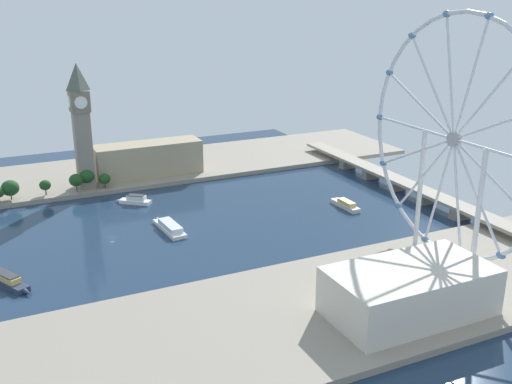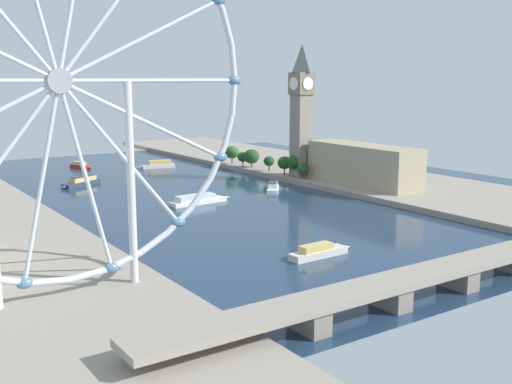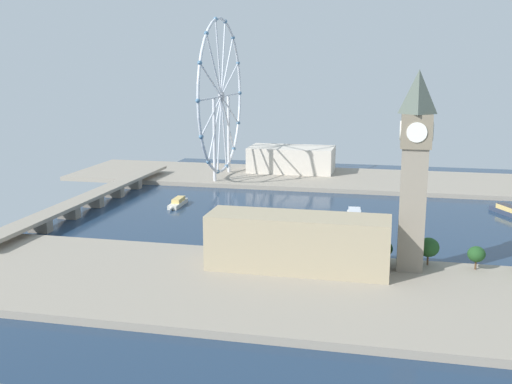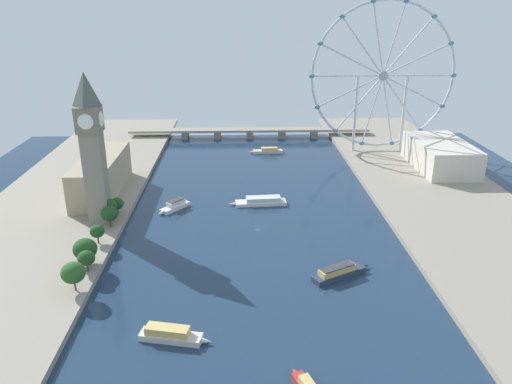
% 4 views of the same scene
% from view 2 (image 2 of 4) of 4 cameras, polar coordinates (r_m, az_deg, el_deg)
% --- Properties ---
extents(ground_plane, '(409.42, 409.42, 0.00)m').
position_cam_2_polar(ground_plane, '(352.70, -7.46, -0.14)').
color(ground_plane, '#1E334C').
extents(riverbank_left, '(90.00, 520.00, 3.00)m').
position_cam_2_polar(riverbank_left, '(419.24, 7.30, 1.76)').
color(riverbank_left, gray).
rests_on(riverbank_left, ground_plane).
extents(clock_tower, '(13.05, 13.05, 82.53)m').
position_cam_2_polar(clock_tower, '(391.81, 4.22, 7.76)').
color(clock_tower, gray).
rests_on(clock_tower, riverbank_left).
extents(parliament_block, '(22.00, 75.62, 23.29)m').
position_cam_2_polar(parliament_block, '(367.35, 9.90, 2.53)').
color(parliament_block, tan).
rests_on(parliament_block, riverbank_left).
extents(tree_row_embankment, '(12.85, 90.76, 13.51)m').
position_cam_2_polar(tree_row_embankment, '(417.36, 0.69, 3.10)').
color(tree_row_embankment, '#513823').
rests_on(tree_row_embankment, riverbank_left).
extents(ferris_wheel, '(117.82, 3.20, 118.39)m').
position_cam_2_polar(ferris_wheel, '(178.03, -17.80, 9.54)').
color(ferris_wheel, silver).
rests_on(ferris_wheel, riverbank_right).
extents(river_bridge, '(221.42, 12.90, 8.46)m').
position_cam_2_polar(river_bridge, '(202.81, 18.26, -6.76)').
color(river_bridge, gray).
rests_on(river_bridge, ground_plane).
extents(tour_boat_0, '(28.54, 6.58, 4.94)m').
position_cam_2_polar(tour_boat_0, '(227.89, 5.88, -5.50)').
color(tour_boat_0, beige).
rests_on(tour_boat_0, ground_plane).
extents(tour_boat_1, '(37.12, 10.49, 4.85)m').
position_cam_2_polar(tour_boat_1, '(322.86, -5.45, -0.71)').
color(tour_boat_1, white).
rests_on(tour_boat_1, ground_plane).
extents(tour_boat_2, '(18.19, 20.78, 5.87)m').
position_cam_2_polar(tour_boat_2, '(355.64, 1.58, 0.42)').
color(tour_boat_2, white).
rests_on(tour_boat_2, ground_plane).
extents(tour_boat_3, '(27.98, 11.05, 5.54)m').
position_cam_2_polar(tour_boat_3, '(455.41, -9.05, 2.52)').
color(tour_boat_3, beige).
rests_on(tour_boat_3, ground_plane).
extents(tour_boat_4, '(30.18, 18.57, 5.89)m').
position_cam_2_polar(tour_boat_4, '(389.84, -15.88, 0.93)').
color(tour_boat_4, '#2D384C').
rests_on(tour_boat_4, ground_plane).
extents(tour_boat_5, '(10.63, 21.46, 4.87)m').
position_cam_2_polar(tour_boat_5, '(465.22, -15.94, 2.37)').
color(tour_boat_5, '#B22D28').
rests_on(tour_boat_5, ground_plane).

